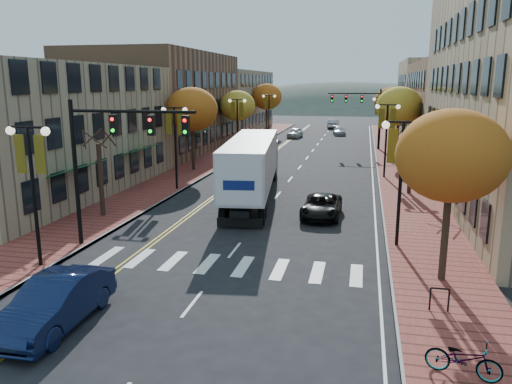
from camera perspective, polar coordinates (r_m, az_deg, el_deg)
The scene contains 32 objects.
ground at distance 20.16m, azimuth -5.39°, elevation -10.27°, with size 200.00×200.00×0.00m, color black.
sidewalk_left at distance 52.88m, azimuth -4.10°, elevation 4.05°, with size 4.00×85.00×0.15m, color brown.
sidewalk_right at distance 50.89m, azimuth 15.79°, elevation 3.28°, with size 4.00×85.00×0.15m, color brown.
building_left_near at distance 38.35m, azimuth -24.37°, elevation 6.46°, with size 12.00×22.00×9.00m, color #9E8966.
building_left_mid at distance 58.36m, azimuth -10.88°, elevation 10.00°, with size 12.00×24.00×11.00m, color brown.
building_left_far at distance 81.97m, azimuth -3.94°, elevation 10.31°, with size 12.00×26.00×9.50m, color #9E8966.
building_right_mid at distance 61.11m, azimuth 24.57°, elevation 8.75°, with size 15.00×24.00×10.00m, color brown.
building_right_far at distance 82.72m, azimuth 21.45°, elevation 10.04°, with size 15.00×20.00×11.00m, color #9E8966.
tree_left_a at distance 30.14m, azimuth -17.31°, elevation 1.33°, with size 0.28×0.28×4.20m.
tree_left_b at distance 44.29m, azimuth -7.33°, elevation 9.34°, with size 4.48×4.48×7.21m.
tree_left_c at distance 59.61m, azimuth -2.13°, elevation 9.83°, with size 4.16×4.16×6.69m.
tree_left_d at distance 77.15m, azimuth 1.24°, elevation 10.84°, with size 4.61×4.61×7.42m.
tree_right_a at distance 20.15m, azimuth 21.46°, elevation 3.84°, with size 4.16×4.16×6.69m.
tree_right_b at distance 36.27m, azimuth 17.26°, elevation 3.13°, with size 0.28×0.28×4.20m.
tree_right_c at distance 51.85m, azimuth 16.04°, elevation 9.41°, with size 4.48×4.48×7.21m.
tree_right_d at distance 67.82m, azimuth 15.21°, elevation 9.93°, with size 4.35×4.35×7.00m.
lamp_left_a at distance 22.38m, azimuth -24.28°, elevation 2.41°, with size 1.96×0.36×6.05m.
lamp_left_b at distance 36.37m, azimuth -9.24°, elevation 6.81°, with size 1.96×0.36×6.05m.
lamp_left_c at distance 53.48m, azimuth -2.15°, elevation 8.72°, with size 1.96×0.36×6.05m.
lamp_left_d at distance 71.03m, azimuth 1.50°, elevation 9.64°, with size 1.96×0.36×6.05m.
lamp_right_a at distance 24.02m, azimuth 16.33°, elevation 3.62°, with size 1.96×0.36×6.05m.
lamp_right_b at distance 41.88m, azimuth 14.72°, elevation 7.29°, with size 1.96×0.36×6.05m.
lamp_right_c at distance 59.82m, azimuth 14.06°, elevation 8.75°, with size 1.96×0.36×6.05m.
traffic_mast_near at distance 23.71m, azimuth -16.18°, elevation 5.06°, with size 6.10×0.35×7.00m.
traffic_mast_far at distance 59.76m, azimuth 12.13°, elevation 9.45°, with size 6.10×0.34×7.00m.
semi_truck at distance 34.04m, azimuth -0.32°, elevation 3.43°, with size 4.72×16.84×4.16m.
navy_sedan at distance 17.69m, azimuth -21.91°, elevation -11.65°, with size 1.73×4.97×1.64m, color #0E1838.
black_suv at distance 29.54m, azimuth 7.51°, elevation -1.60°, with size 2.16×4.68×1.30m, color black.
car_far_white at distance 71.89m, azimuth 4.50°, elevation 6.77°, with size 1.66×4.14×1.41m, color silver.
car_far_silver at distance 76.39m, azimuth 9.49°, elevation 6.91°, with size 1.73×4.25×1.23m, color #B4B4BC.
car_far_oncoming at distance 87.42m, azimuth 8.84°, elevation 7.72°, with size 1.66×4.77×1.57m, color #A8A7AF.
bicycle at distance 14.87m, azimuth 22.62°, elevation -17.16°, with size 0.67×1.93×1.02m, color gray.
Camera 1 is at (5.75, -17.70, 7.77)m, focal length 35.00 mm.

